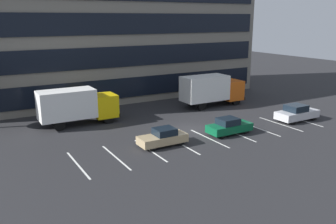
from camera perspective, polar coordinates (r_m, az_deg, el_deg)
name	(u,v)px	position (r m, az deg, el deg)	size (l,w,h in m)	color
ground_plane	(191,130)	(32.62, 3.64, -2.85)	(120.00, 120.00, 0.00)	#262628
office_building	(113,25)	(47.08, -8.73, 13.55)	(36.40, 11.88, 18.00)	slate
lot_markings	(209,138)	(30.48, 6.53, -4.18)	(22.54, 5.40, 0.01)	silver
box_truck_orange	(212,89)	(41.19, 6.94, 3.66)	(7.67, 2.54, 3.56)	#D85914
box_truck_yellow	(77,105)	(34.67, -14.27, 1.10)	(7.41, 2.45, 3.43)	yellow
sedan_forest	(229,126)	(31.72, 9.67, -2.25)	(4.03, 1.69, 1.44)	#0C5933
sedan_silver	(297,113)	(37.54, 19.77, -0.15)	(4.46, 1.87, 1.60)	silver
sedan_tan	(163,137)	(28.49, -0.81, -4.05)	(3.90, 1.63, 1.40)	tan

